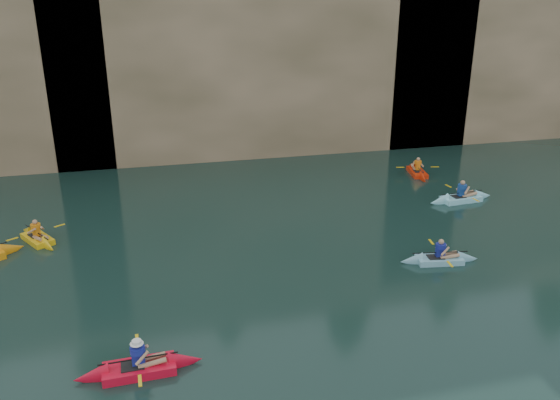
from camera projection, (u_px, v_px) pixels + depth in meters
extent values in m
cube|color=tan|center=(219.00, 41.00, 36.89)|extent=(70.00, 16.00, 12.00)
cube|color=tan|center=(273.00, 54.00, 30.72)|extent=(24.00, 2.40, 11.40)
cube|color=black|center=(171.00, 134.00, 30.16)|extent=(3.50, 1.00, 3.20)
cube|color=black|center=(403.00, 111.00, 33.16)|extent=(5.00, 1.00, 4.50)
cube|color=red|center=(139.00, 368.00, 13.31)|extent=(2.41, 0.82, 0.27)
cone|color=red|center=(186.00, 360.00, 13.60)|extent=(0.86, 0.74, 0.71)
cone|color=red|center=(91.00, 376.00, 13.02)|extent=(0.86, 0.74, 0.71)
cube|color=black|center=(133.00, 366.00, 13.23)|extent=(0.56, 0.46, 0.04)
cube|color=navy|center=(138.00, 355.00, 13.18)|extent=(0.31, 0.21, 0.45)
sphere|color=tan|center=(137.00, 344.00, 13.07)|extent=(0.19, 0.19, 0.19)
cylinder|color=black|center=(138.00, 359.00, 13.21)|extent=(1.90, 0.10, 0.04)
cube|color=yellow|center=(137.00, 339.00, 13.98)|extent=(0.09, 0.42, 0.02)
cube|color=yellow|center=(140.00, 381.00, 12.45)|extent=(0.09, 0.42, 0.02)
cylinder|color=white|center=(137.00, 343.00, 13.06)|extent=(0.33, 0.33, 0.09)
cone|color=orange|center=(10.00, 249.00, 19.65)|extent=(1.24, 1.19, 0.82)
cube|color=#7DBAD1|center=(439.00, 259.00, 18.93)|extent=(2.23, 1.02, 0.24)
cone|color=#7DBAD1|center=(467.00, 258.00, 19.01)|extent=(0.85, 0.78, 0.66)
cone|color=#7DBAD1|center=(411.00, 260.00, 18.84)|extent=(0.85, 0.78, 0.66)
cube|color=black|center=(435.00, 257.00, 18.88)|extent=(0.61, 0.50, 0.04)
cube|color=navy|center=(440.00, 250.00, 18.81)|extent=(0.33, 0.24, 0.44)
sphere|color=tan|center=(441.00, 242.00, 18.70)|extent=(0.19, 0.19, 0.19)
cylinder|color=black|center=(440.00, 252.00, 18.84)|extent=(1.95, 0.34, 0.04)
cube|color=yellow|center=(431.00, 242.00, 19.66)|extent=(0.14, 0.43, 0.02)
cube|color=yellow|center=(450.00, 264.00, 18.01)|extent=(0.14, 0.43, 0.02)
cube|color=red|center=(417.00, 172.00, 28.53)|extent=(1.19, 2.48, 0.25)
cone|color=red|center=(411.00, 166.00, 29.59)|extent=(0.85, 0.97, 0.69)
cone|color=red|center=(423.00, 179.00, 27.48)|extent=(0.85, 0.97, 0.69)
cube|color=black|center=(418.00, 171.00, 28.36)|extent=(0.53, 0.63, 0.04)
cube|color=orange|center=(418.00, 165.00, 28.41)|extent=(0.26, 0.35, 0.46)
sphere|color=tan|center=(418.00, 159.00, 28.30)|extent=(0.19, 0.19, 0.19)
cylinder|color=black|center=(418.00, 167.00, 28.44)|extent=(0.46, 1.99, 0.04)
cube|color=yellow|center=(400.00, 167.00, 28.41)|extent=(0.43, 0.17, 0.02)
cube|color=yellow|center=(435.00, 167.00, 28.48)|extent=(0.43, 0.17, 0.02)
cube|color=yellow|center=(38.00, 239.00, 20.57)|extent=(1.68, 2.14, 0.25)
cone|color=yellow|center=(49.00, 246.00, 19.93)|extent=(0.96, 0.98, 0.67)
cone|color=yellow|center=(27.00, 231.00, 21.22)|extent=(0.96, 0.98, 0.67)
cube|color=black|center=(36.00, 235.00, 20.64)|extent=(0.64, 0.69, 0.04)
cube|color=orange|center=(36.00, 230.00, 20.45)|extent=(0.33, 0.36, 0.45)
sphere|color=tan|center=(35.00, 222.00, 20.34)|extent=(0.19, 0.19, 0.19)
cylinder|color=black|center=(37.00, 232.00, 20.48)|extent=(1.06, 1.71, 0.04)
cube|color=yellow|center=(60.00, 226.00, 21.08)|extent=(0.40, 0.29, 0.02)
cube|color=yellow|center=(12.00, 239.00, 19.89)|extent=(0.40, 0.29, 0.02)
cube|color=#91DFF3|center=(461.00, 198.00, 24.69)|extent=(2.55, 0.99, 0.27)
cone|color=#91DFF3|center=(482.00, 196.00, 25.06)|extent=(0.94, 0.82, 0.75)
cone|color=#91DFF3|center=(439.00, 201.00, 24.33)|extent=(0.94, 0.82, 0.75)
cube|color=black|center=(458.00, 197.00, 24.61)|extent=(0.59, 0.51, 0.04)
cube|color=navy|center=(462.00, 190.00, 24.56)|extent=(0.36, 0.25, 0.50)
sphere|color=tan|center=(463.00, 183.00, 24.43)|extent=(0.21, 0.21, 0.21)
cylinder|color=black|center=(462.00, 193.00, 24.60)|extent=(2.20, 0.22, 0.04)
cube|color=yellow|center=(448.00, 186.00, 25.49)|extent=(0.12, 0.43, 0.02)
cube|color=yellow|center=(476.00, 200.00, 23.71)|extent=(0.12, 0.43, 0.02)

